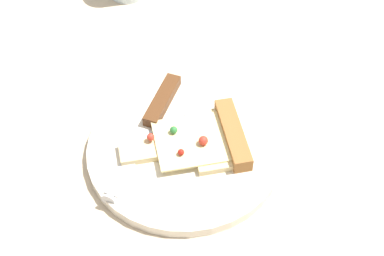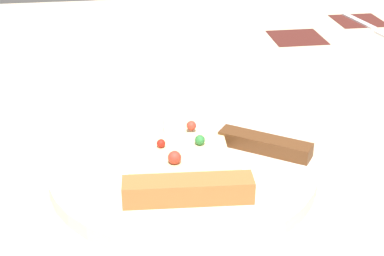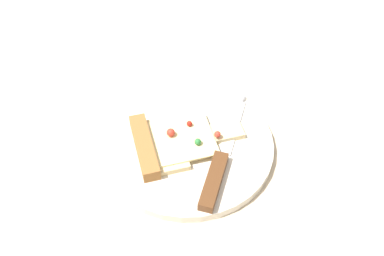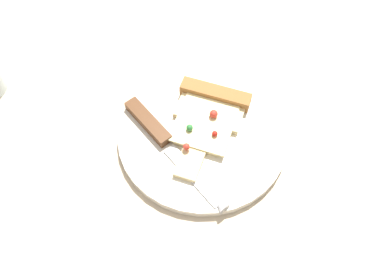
# 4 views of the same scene
# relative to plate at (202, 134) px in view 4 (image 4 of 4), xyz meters

# --- Properties ---
(ground_plane) EXTENTS (1.45, 1.45, 0.03)m
(ground_plane) POSITION_rel_plate_xyz_m (-0.01, 0.09, -0.02)
(ground_plane) COLOR #C6B293
(ground_plane) RESTS_ON ground
(plate) EXTENTS (0.27, 0.27, 0.02)m
(plate) POSITION_rel_plate_xyz_m (0.00, 0.00, 0.00)
(plate) COLOR silver
(plate) RESTS_ON ground_plane
(pizza_slice) EXTENTS (0.18, 0.12, 0.03)m
(pizza_slice) POSITION_rel_plate_xyz_m (0.03, -0.00, 0.02)
(pizza_slice) COLOR beige
(pizza_slice) RESTS_ON plate
(knife) EXTENTS (0.16, 0.21, 0.02)m
(knife) POSITION_rel_plate_xyz_m (-0.04, 0.06, 0.01)
(knife) COLOR silver
(knife) RESTS_ON plate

